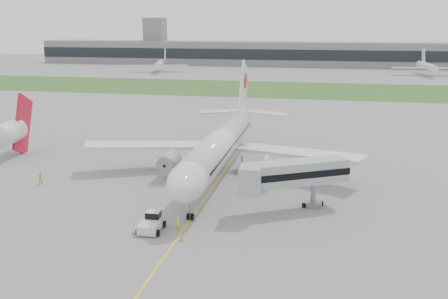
% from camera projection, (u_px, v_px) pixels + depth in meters
% --- Properties ---
extents(ground, '(600.00, 600.00, 0.00)m').
position_uv_depth(ground, '(215.00, 185.00, 80.10)').
color(ground, gray).
rests_on(ground, ground).
extents(apron_markings, '(70.00, 70.00, 0.04)m').
position_uv_depth(apron_markings, '(208.00, 195.00, 75.35)').
color(apron_markings, yellow).
rests_on(apron_markings, ground).
extents(grass_strip, '(600.00, 50.00, 0.02)m').
position_uv_depth(grass_strip, '(282.00, 89.00, 194.01)').
color(grass_strip, '#2B5A21').
rests_on(grass_strip, ground).
extents(terminal_building, '(320.00, 22.30, 14.00)m').
position_uv_depth(terminal_building, '(299.00, 54.00, 296.58)').
color(terminal_building, gray).
rests_on(terminal_building, ground).
extents(control_tower, '(12.00, 12.00, 56.00)m').
position_uv_depth(control_tower, '(156.00, 63.00, 317.74)').
color(control_tower, gray).
rests_on(control_tower, ground).
extents(airliner, '(48.13, 53.95, 17.88)m').
position_uv_depth(airliner, '(221.00, 143.00, 83.32)').
color(airliner, silver).
rests_on(airliner, ground).
extents(pushback_tug, '(3.04, 4.34, 2.17)m').
position_uv_depth(pushback_tug, '(152.00, 222.00, 62.40)').
color(pushback_tug, silver).
rests_on(pushback_tug, ground).
extents(jet_bridge, '(14.71, 11.15, 7.30)m').
position_uv_depth(jet_bridge, '(289.00, 174.00, 67.30)').
color(jet_bridge, '#A4A4A6').
rests_on(jet_bridge, ground).
extents(safety_cone_left, '(0.36, 0.36, 0.50)m').
position_uv_depth(safety_cone_left, '(133.00, 233.00, 61.23)').
color(safety_cone_left, orange).
rests_on(safety_cone_left, ground).
extents(safety_cone_right, '(0.44, 0.44, 0.60)m').
position_uv_depth(safety_cone_right, '(181.00, 239.00, 59.31)').
color(safety_cone_right, orange).
rests_on(safety_cone_right, ground).
extents(ground_crew_near, '(0.76, 0.61, 1.81)m').
position_uv_depth(ground_crew_near, '(178.00, 224.00, 62.30)').
color(ground_crew_near, '#B2EA27').
rests_on(ground_crew_near, ground).
extents(ground_crew_far, '(1.13, 1.15, 1.87)m').
position_uv_depth(ground_crew_far, '(41.00, 179.00, 80.05)').
color(ground_crew_far, '#B1FB29').
rests_on(ground_crew_far, ground).
extents(neighbor_aircraft, '(5.61, 15.53, 12.57)m').
position_uv_depth(neighbor_aircraft, '(8.00, 133.00, 94.46)').
color(neighbor_aircraft, '#B60A22').
rests_on(neighbor_aircraft, ground).
extents(distant_aircraft_left, '(36.00, 33.38, 11.64)m').
position_uv_depth(distant_aircraft_left, '(159.00, 72.00, 261.37)').
color(distant_aircraft_left, silver).
rests_on(distant_aircraft_left, ground).
extents(distant_aircraft_right, '(34.85, 31.24, 12.60)m').
position_uv_depth(distant_aircraft_right, '(426.00, 76.00, 243.64)').
color(distant_aircraft_right, silver).
rests_on(distant_aircraft_right, ground).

